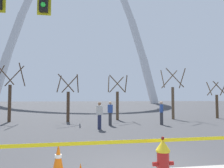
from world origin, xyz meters
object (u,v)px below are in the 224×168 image
pedestrian_walking_right (161,113)px  pedestrian_walking_left (99,115)px  monument_arch (79,31)px  fire_hydrant (163,161)px  pedestrian_standing_center (110,113)px  traffic_cone_by_hydrant (58,159)px

pedestrian_walking_right → pedestrian_walking_left: bearing=-161.4°
monument_arch → pedestrian_walking_left: bearing=-90.3°
monument_arch → pedestrian_walking_right: monument_arch is taller
fire_hydrant → pedestrian_standing_center: 10.41m
pedestrian_walking_left → pedestrian_standing_center: 2.05m
fire_hydrant → traffic_cone_by_hydrant: (-2.25, 1.05, -0.11)m
monument_arch → pedestrian_walking_right: 63.60m
pedestrian_walking_left → pedestrian_walking_right: 4.69m
fire_hydrant → pedestrian_walking_left: (-0.36, 8.57, 0.35)m
pedestrian_walking_right → pedestrian_standing_center: bearing=174.6°
traffic_cone_by_hydrant → pedestrian_standing_center: (2.83, 9.34, 0.46)m
monument_arch → pedestrian_standing_center: (0.66, -58.76, -23.16)m
pedestrian_walking_left → pedestrian_standing_center: size_ratio=1.00×
fire_hydrant → traffic_cone_by_hydrant: size_ratio=1.36×
monument_arch → fire_hydrant: bearing=-89.9°
pedestrian_walking_left → pedestrian_walking_right: (4.44, 1.49, 0.00)m
traffic_cone_by_hydrant → monument_arch: size_ratio=0.01×
monument_arch → pedestrian_standing_center: size_ratio=34.50×
traffic_cone_by_hydrant → pedestrian_walking_right: bearing=54.9°
traffic_cone_by_hydrant → monument_arch: monument_arch is taller
traffic_cone_by_hydrant → pedestrian_walking_right: (6.34, 9.01, 0.46)m
monument_arch → pedestrian_walking_left: size_ratio=34.50×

